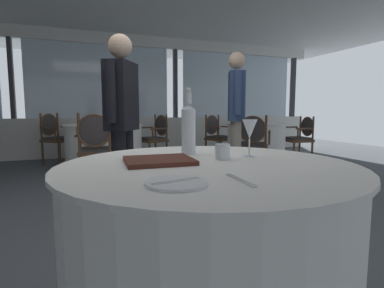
# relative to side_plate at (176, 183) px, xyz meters

# --- Properties ---
(ground_plane) EXTENTS (15.03, 15.03, 0.00)m
(ground_plane) POSITION_rel_side_plate_xyz_m (0.13, 1.67, -0.77)
(ground_plane) COLOR #4C5156
(window_wall_far) EXTENTS (10.82, 0.14, 2.69)m
(window_wall_far) POSITION_rel_side_plate_xyz_m (0.13, 6.01, 0.30)
(window_wall_far) COLOR silver
(window_wall_far) RESTS_ON ground_plane
(foreground_table) EXTENTS (1.31, 1.31, 0.77)m
(foreground_table) POSITION_rel_side_plate_xyz_m (0.25, 0.32, -0.39)
(foreground_table) COLOR white
(foreground_table) RESTS_ON ground_plane
(side_plate) EXTENTS (0.20, 0.20, 0.01)m
(side_plate) POSITION_rel_side_plate_xyz_m (0.00, 0.00, 0.00)
(side_plate) COLOR white
(side_plate) RESTS_ON foreground_table
(butter_knife) EXTENTS (0.17, 0.06, 0.00)m
(butter_knife) POSITION_rel_side_plate_xyz_m (0.00, 0.00, 0.01)
(butter_knife) COLOR silver
(butter_knife) RESTS_ON foreground_table
(dinner_fork) EXTENTS (0.02, 0.19, 0.00)m
(dinner_fork) POSITION_rel_side_plate_xyz_m (0.22, -0.03, -0.00)
(dinner_fork) COLOR silver
(dinner_fork) RESTS_ON foreground_table
(water_bottle) EXTENTS (0.08, 0.08, 0.36)m
(water_bottle) POSITION_rel_side_plate_xyz_m (0.27, 0.63, 0.14)
(water_bottle) COLOR white
(water_bottle) RESTS_ON foreground_table
(wine_glass) EXTENTS (0.08, 0.08, 0.19)m
(wine_glass) POSITION_rel_side_plate_xyz_m (0.52, 0.42, 0.13)
(wine_glass) COLOR white
(wine_glass) RESTS_ON foreground_table
(water_tumbler) EXTENTS (0.07, 0.07, 0.08)m
(water_tumbler) POSITION_rel_side_plate_xyz_m (0.35, 0.39, 0.03)
(water_tumbler) COLOR white
(water_tumbler) RESTS_ON foreground_table
(menu_book) EXTENTS (0.31, 0.27, 0.02)m
(menu_book) POSITION_rel_side_plate_xyz_m (0.04, 0.41, 0.01)
(menu_book) COLOR #512319
(menu_book) RESTS_ON foreground_table
(background_table_1) EXTENTS (1.34, 1.34, 0.77)m
(background_table_1) POSITION_rel_side_plate_xyz_m (0.07, 4.55, -0.39)
(background_table_1) COLOR white
(background_table_1) RESTS_ON ground_plane
(dining_chair_1_0) EXTENTS (0.59, 0.63, 0.93)m
(dining_chair_1_0) POSITION_rel_side_plate_xyz_m (1.10, 4.94, -0.23)
(dining_chair_1_0) COLOR brown
(dining_chair_1_0) RESTS_ON ground_plane
(dining_chair_1_1) EXTENTS (0.65, 0.66, 0.97)m
(dining_chair_1_1) POSITION_rel_side_plate_xyz_m (-0.78, 5.25, -0.20)
(dining_chair_1_1) COLOR brown
(dining_chair_1_1) RESTS_ON ground_plane
(dining_chair_1_2) EXTENTS (0.59, 0.53, 0.98)m
(dining_chair_1_2) POSITION_rel_side_plate_xyz_m (-0.11, 3.46, -0.22)
(dining_chair_1_2) COLOR brown
(dining_chair_1_2) RESTS_ON ground_plane
(background_table_2) EXTENTS (1.10, 1.10, 0.77)m
(background_table_2) POSITION_rel_side_plate_xyz_m (2.78, 3.93, -0.39)
(background_table_2) COLOR white
(background_table_2) RESTS_ON ground_plane
(dining_chair_2_0) EXTENTS (0.51, 0.57, 0.90)m
(dining_chair_2_0) POSITION_rel_side_plate_xyz_m (3.74, 3.84, -0.24)
(dining_chair_2_0) COLOR brown
(dining_chair_2_0) RESTS_ON ground_plane
(dining_chair_2_1) EXTENTS (0.64, 0.61, 0.92)m
(dining_chair_2_1) POSITION_rel_side_plate_xyz_m (2.37, 4.81, -0.24)
(dining_chair_2_1) COLOR brown
(dining_chair_2_1) RESTS_ON ground_plane
(dining_chair_2_2) EXTENTS (0.66, 0.64, 0.94)m
(dining_chair_2_2) POSITION_rel_side_plate_xyz_m (2.21, 3.13, -0.22)
(dining_chair_2_2) COLOR brown
(dining_chair_2_2) RESTS_ON ground_plane
(diner_person_0) EXTENTS (0.36, 0.47, 1.69)m
(diner_person_0) POSITION_rel_side_plate_xyz_m (0.07, 1.91, 0.19)
(diner_person_0) COLOR black
(diner_person_0) RESTS_ON ground_plane
(diner_person_1) EXTENTS (0.32, 0.50, 1.78)m
(diner_person_1) POSITION_rel_side_plate_xyz_m (1.67, 2.69, 0.25)
(diner_person_1) COLOR gray
(diner_person_1) RESTS_ON ground_plane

